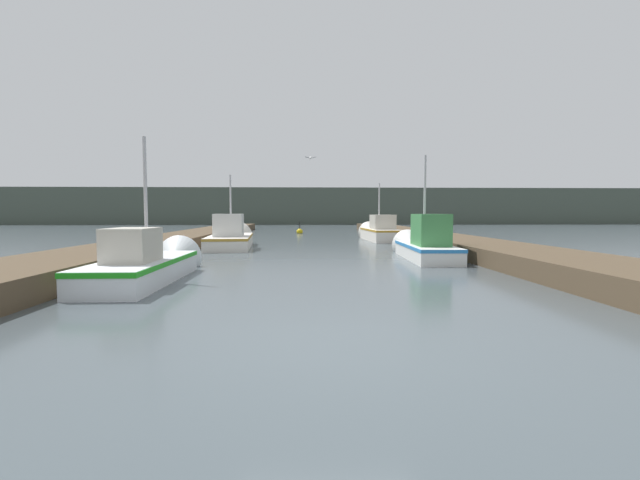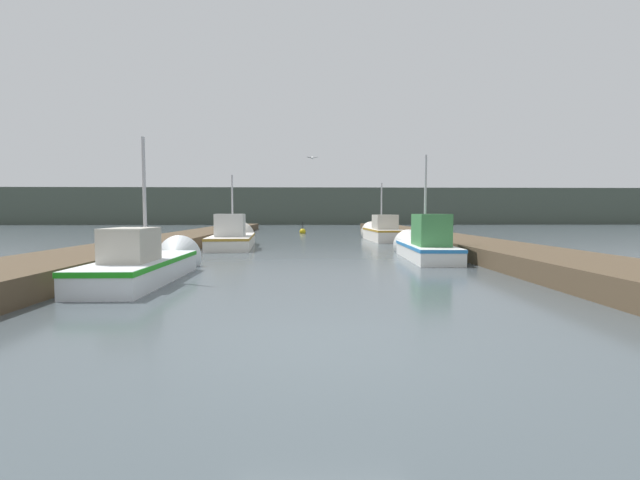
{
  "view_description": "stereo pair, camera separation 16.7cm",
  "coord_description": "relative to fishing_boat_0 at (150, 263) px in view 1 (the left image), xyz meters",
  "views": [
    {
      "loc": [
        -0.33,
        -4.97,
        1.58
      ],
      "look_at": [
        0.23,
        8.84,
        0.69
      ],
      "focal_mm": 24.0,
      "sensor_mm": 36.0,
      "label": 1
    },
    {
      "loc": [
        -0.16,
        -4.97,
        1.58
      ],
      "look_at": [
        0.23,
        8.84,
        0.69
      ],
      "focal_mm": 24.0,
      "sensor_mm": 36.0,
      "label": 2
    }
  ],
  "objects": [
    {
      "name": "ground_plane",
      "position": [
        3.96,
        -5.27,
        -0.38
      ],
      "size": [
        200.0,
        200.0,
        0.0
      ],
      "color": "#424C51"
    },
    {
      "name": "dock_left",
      "position": [
        -2.26,
        10.73,
        -0.12
      ],
      "size": [
        2.67,
        40.0,
        0.52
      ],
      "color": "#4C3D2B",
      "rests_on": "ground_plane"
    },
    {
      "name": "dock_right",
      "position": [
        10.18,
        10.73,
        -0.12
      ],
      "size": [
        2.67,
        40.0,
        0.52
      ],
      "color": "#4C3D2B",
      "rests_on": "ground_plane"
    },
    {
      "name": "distant_shore_ridge",
      "position": [
        3.96,
        53.22,
        2.03
      ],
      "size": [
        120.0,
        16.0,
        4.82
      ],
      "color": "#424C42",
      "rests_on": "ground_plane"
    },
    {
      "name": "fishing_boat_0",
      "position": [
        0.0,
        0.0,
        0.0
      ],
      "size": [
        1.41,
        5.1,
        3.71
      ],
      "rotation": [
        0.0,
        0.0,
        0.0
      ],
      "color": "silver",
      "rests_on": "ground_plane"
    },
    {
      "name": "fishing_boat_1",
      "position": [
        7.83,
        4.53,
        0.08
      ],
      "size": [
        1.55,
        5.34,
        3.92
      ],
      "rotation": [
        0.0,
        0.0,
        -0.04
      ],
      "color": "silver",
      "rests_on": "ground_plane"
    },
    {
      "name": "fishing_boat_2",
      "position": [
        0.31,
        9.87,
        0.05
      ],
      "size": [
        2.24,
        6.34,
        3.86
      ],
      "rotation": [
        0.0,
        0.0,
        0.08
      ],
      "color": "silver",
      "rests_on": "ground_plane"
    },
    {
      "name": "fishing_boat_3",
      "position": [
        7.98,
        14.17,
        0.11
      ],
      "size": [
        1.67,
        5.54,
        3.61
      ],
      "rotation": [
        0.0,
        0.0,
        0.04
      ],
      "color": "silver",
      "rests_on": "ground_plane"
    },
    {
      "name": "mooring_piling_0",
      "position": [
        -1.11,
        20.95,
        0.17
      ],
      "size": [
        0.35,
        0.35,
        1.09
      ],
      "color": "#473523",
      "rests_on": "ground_plane"
    },
    {
      "name": "mooring_piling_1",
      "position": [
        -0.99,
        12.56,
        0.11
      ],
      "size": [
        0.24,
        0.24,
        0.97
      ],
      "color": "#473523",
      "rests_on": "ground_plane"
    },
    {
      "name": "mooring_piling_2",
      "position": [
        -0.95,
        3.11,
        0.13
      ],
      "size": [
        0.34,
        0.34,
        1.0
      ],
      "color": "#473523",
      "rests_on": "ground_plane"
    },
    {
      "name": "channel_buoy",
      "position": [
        3.39,
        22.03,
        -0.24
      ],
      "size": [
        0.47,
        0.47,
        0.97
      ],
      "color": "gold",
      "rests_on": "ground_plane"
    },
    {
      "name": "seagull_lead",
      "position": [
        4.01,
        10.68,
        3.85
      ],
      "size": [
        0.56,
        0.3,
        0.12
      ],
      "rotation": [
        0.0,
        0.0,
        0.18
      ],
      "color": "white"
    }
  ]
}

